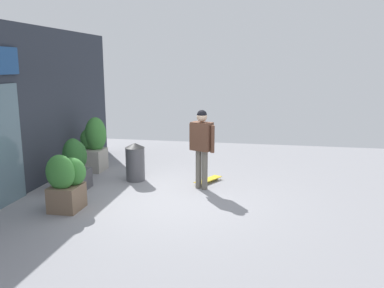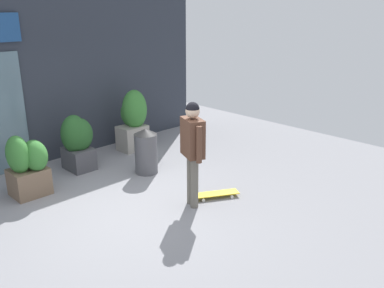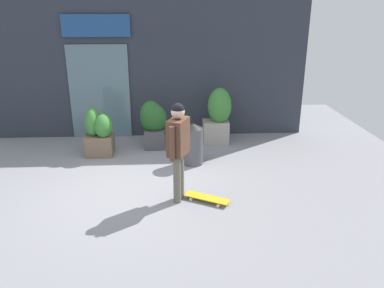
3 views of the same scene
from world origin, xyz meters
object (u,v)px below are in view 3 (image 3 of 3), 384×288
at_px(planter_box_left, 99,132).
at_px(planter_box_mid, 153,122).
at_px(skateboarder, 178,142).
at_px(planter_box_right, 218,115).
at_px(trash_bin, 193,144).
at_px(skateboard, 207,198).

distance_m(planter_box_left, planter_box_mid, 1.30).
distance_m(skateboarder, planter_box_mid, 2.83).
relative_size(planter_box_left, planter_box_right, 0.79).
xyz_separation_m(planter_box_left, planter_box_mid, (1.22, 0.45, 0.08)).
height_order(skateboarder, trash_bin, skateboarder).
height_order(skateboard, planter_box_left, planter_box_left).
xyz_separation_m(skateboard, planter_box_left, (-2.24, 2.37, 0.49)).
xyz_separation_m(planter_box_mid, trash_bin, (0.87, -1.10, -0.17)).
bearing_deg(skateboard, trash_bin, 124.48).
bearing_deg(planter_box_left, trash_bin, -17.16).
bearing_deg(planter_box_mid, planter_box_left, -159.74).
bearing_deg(skateboard, planter_box_right, 109.31).
bearing_deg(planter_box_mid, trash_bin, -51.49).
bearing_deg(skateboarder, planter_box_left, 150.25).
height_order(skateboard, planter_box_mid, planter_box_mid).
bearing_deg(planter_box_left, skateboarder, -52.71).
relative_size(skateboarder, planter_box_right, 1.27).
bearing_deg(planter_box_mid, skateboard, -70.10).
bearing_deg(skateboarder, planter_box_mid, 123.86).
xyz_separation_m(planter_box_left, trash_bin, (2.09, -0.65, -0.10)).
distance_m(skateboarder, skateboard, 1.14).
relative_size(planter_box_right, planter_box_mid, 1.21).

